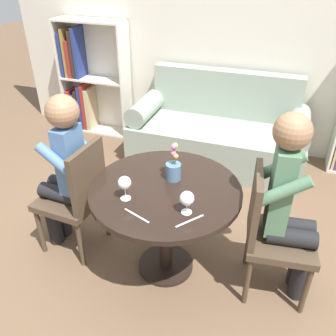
{
  "coord_description": "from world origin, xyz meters",
  "views": [
    {
      "loc": [
        0.63,
        -1.75,
        2.01
      ],
      "look_at": [
        0.0,
        0.05,
        0.83
      ],
      "focal_mm": 38.0,
      "sensor_mm": 36.0,
      "label": 1
    }
  ],
  "objects_px": {
    "person_left": "(64,170)",
    "wine_glass_right": "(187,199)",
    "chair_left": "(77,194)",
    "bookshelf_left": "(88,81)",
    "flower_vase": "(173,169)",
    "chair_right": "(270,230)",
    "wine_glass_left": "(125,183)",
    "couch": "(218,133)",
    "person_right": "(290,206)"
  },
  "relations": [
    {
      "from": "couch",
      "to": "flower_vase",
      "type": "height_order",
      "value": "flower_vase"
    },
    {
      "from": "bookshelf_left",
      "to": "chair_left",
      "type": "bearing_deg",
      "value": -62.32
    },
    {
      "from": "couch",
      "to": "person_left",
      "type": "bearing_deg",
      "value": -114.65
    },
    {
      "from": "couch",
      "to": "person_right",
      "type": "relative_size",
      "value": 1.4
    },
    {
      "from": "person_left",
      "to": "flower_vase",
      "type": "height_order",
      "value": "person_left"
    },
    {
      "from": "bookshelf_left",
      "to": "person_left",
      "type": "distance_m",
      "value": 2.14
    },
    {
      "from": "person_left",
      "to": "wine_glass_right",
      "type": "bearing_deg",
      "value": 81.78
    },
    {
      "from": "bookshelf_left",
      "to": "wine_glass_left",
      "type": "relative_size",
      "value": 8.48
    },
    {
      "from": "couch",
      "to": "person_left",
      "type": "relative_size",
      "value": 1.46
    },
    {
      "from": "chair_right",
      "to": "wine_glass_left",
      "type": "bearing_deg",
      "value": 99.09
    },
    {
      "from": "person_right",
      "to": "wine_glass_right",
      "type": "bearing_deg",
      "value": 108.99
    },
    {
      "from": "person_left",
      "to": "chair_left",
      "type": "bearing_deg",
      "value": 87.49
    },
    {
      "from": "chair_right",
      "to": "person_right",
      "type": "height_order",
      "value": "person_right"
    },
    {
      "from": "person_right",
      "to": "wine_glass_right",
      "type": "relative_size",
      "value": 8.95
    },
    {
      "from": "couch",
      "to": "chair_left",
      "type": "height_order",
      "value": "couch"
    },
    {
      "from": "chair_left",
      "to": "bookshelf_left",
      "type": "bearing_deg",
      "value": -148.71
    },
    {
      "from": "chair_left",
      "to": "person_right",
      "type": "bearing_deg",
      "value": 97.02
    },
    {
      "from": "couch",
      "to": "bookshelf_left",
      "type": "distance_m",
      "value": 1.74
    },
    {
      "from": "chair_left",
      "to": "wine_glass_left",
      "type": "relative_size",
      "value": 5.71
    },
    {
      "from": "bookshelf_left",
      "to": "flower_vase",
      "type": "bearing_deg",
      "value": -46.83
    },
    {
      "from": "bookshelf_left",
      "to": "person_left",
      "type": "bearing_deg",
      "value": -64.24
    },
    {
      "from": "wine_glass_left",
      "to": "flower_vase",
      "type": "height_order",
      "value": "flower_vase"
    },
    {
      "from": "couch",
      "to": "person_left",
      "type": "xyz_separation_m",
      "value": [
        -0.76,
        -1.66,
        0.37
      ]
    },
    {
      "from": "chair_right",
      "to": "flower_vase",
      "type": "height_order",
      "value": "flower_vase"
    },
    {
      "from": "wine_glass_right",
      "to": "flower_vase",
      "type": "bearing_deg",
      "value": 120.71
    },
    {
      "from": "chair_left",
      "to": "person_left",
      "type": "distance_m",
      "value": 0.2
    },
    {
      "from": "bookshelf_left",
      "to": "wine_glass_right",
      "type": "distance_m",
      "value": 2.85
    },
    {
      "from": "wine_glass_right",
      "to": "chair_left",
      "type": "bearing_deg",
      "value": 167.62
    },
    {
      "from": "couch",
      "to": "chair_right",
      "type": "xyz_separation_m",
      "value": [
        0.68,
        -1.6,
        0.18
      ]
    },
    {
      "from": "chair_left",
      "to": "chair_right",
      "type": "distance_m",
      "value": 1.36
    },
    {
      "from": "flower_vase",
      "to": "chair_right",
      "type": "bearing_deg",
      "value": -4.25
    },
    {
      "from": "person_right",
      "to": "person_left",
      "type": "bearing_deg",
      "value": 85.67
    },
    {
      "from": "chair_right",
      "to": "person_right",
      "type": "bearing_deg",
      "value": -85.01
    },
    {
      "from": "chair_right",
      "to": "bookshelf_left",
      "type": "bearing_deg",
      "value": 44.55
    },
    {
      "from": "chair_left",
      "to": "wine_glass_right",
      "type": "bearing_deg",
      "value": 81.23
    },
    {
      "from": "chair_left",
      "to": "flower_vase",
      "type": "distance_m",
      "value": 0.76
    },
    {
      "from": "chair_right",
      "to": "wine_glass_left",
      "type": "distance_m",
      "value": 0.96
    },
    {
      "from": "person_left",
      "to": "wine_glass_right",
      "type": "relative_size",
      "value": 8.64
    },
    {
      "from": "flower_vase",
      "to": "chair_left",
      "type": "bearing_deg",
      "value": -170.42
    },
    {
      "from": "bookshelf_left",
      "to": "flower_vase",
      "type": "height_order",
      "value": "bookshelf_left"
    },
    {
      "from": "couch",
      "to": "wine_glass_right",
      "type": "xyz_separation_m",
      "value": [
        0.2,
        -1.86,
        0.49
      ]
    },
    {
      "from": "wine_glass_left",
      "to": "person_right",
      "type": "bearing_deg",
      "value": 15.93
    },
    {
      "from": "couch",
      "to": "flower_vase",
      "type": "xyz_separation_m",
      "value": [
        0.01,
        -1.56,
        0.47
      ]
    },
    {
      "from": "chair_right",
      "to": "wine_glass_right",
      "type": "xyz_separation_m",
      "value": [
        -0.48,
        -0.26,
        0.31
      ]
    },
    {
      "from": "person_left",
      "to": "person_right",
      "type": "xyz_separation_m",
      "value": [
        1.53,
        0.08,
        0.01
      ]
    },
    {
      "from": "chair_right",
      "to": "chair_left",
      "type": "bearing_deg",
      "value": 85.65
    },
    {
      "from": "person_right",
      "to": "couch",
      "type": "bearing_deg",
      "value": 18.47
    },
    {
      "from": "chair_left",
      "to": "flower_vase",
      "type": "relative_size",
      "value": 3.48
    },
    {
      "from": "wine_glass_right",
      "to": "flower_vase",
      "type": "height_order",
      "value": "flower_vase"
    },
    {
      "from": "person_right",
      "to": "wine_glass_right",
      "type": "distance_m",
      "value": 0.64
    }
  ]
}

